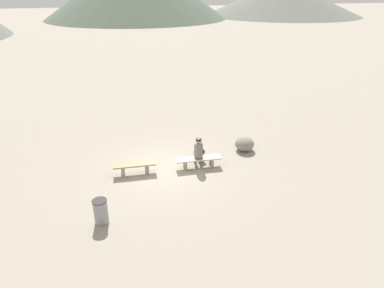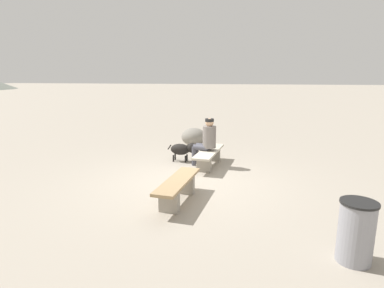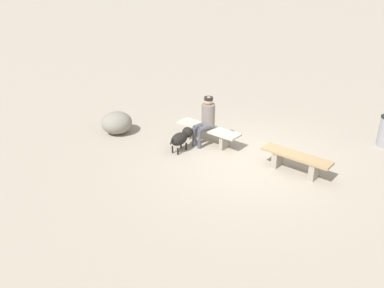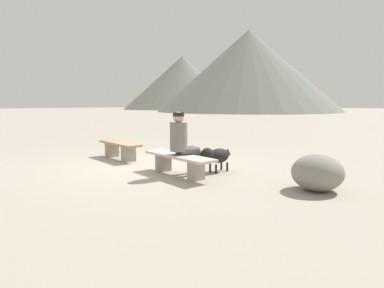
# 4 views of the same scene
# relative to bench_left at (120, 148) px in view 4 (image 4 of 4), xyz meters

# --- Properties ---
(ground) EXTENTS (210.00, 210.00, 0.06)m
(ground) POSITION_rel_bench_left_xyz_m (1.21, 0.16, -0.34)
(ground) COLOR #9E9384
(bench_left) EXTENTS (1.69, 0.47, 0.45)m
(bench_left) POSITION_rel_bench_left_xyz_m (0.00, 0.00, 0.00)
(bench_left) COLOR gray
(bench_left) RESTS_ON ground
(bench_right) EXTENTS (1.88, 0.52, 0.44)m
(bench_right) POSITION_rel_bench_left_xyz_m (2.57, -0.10, 0.01)
(bench_right) COLOR gray
(bench_right) RESTS_ON ground
(seated_person) EXTENTS (0.42, 0.65, 1.31)m
(seated_person) POSITION_rel_bench_left_xyz_m (2.59, -0.02, 0.44)
(seated_person) COLOR slate
(seated_person) RESTS_ON ground
(dog) EXTENTS (0.32, 0.87, 0.56)m
(dog) POSITION_rel_bench_left_xyz_m (2.85, 0.70, 0.06)
(dog) COLOR black
(dog) RESTS_ON ground
(boulder) EXTENTS (1.02, 1.04, 0.62)m
(boulder) POSITION_rel_bench_left_xyz_m (5.01, 0.94, 0.00)
(boulder) COLOR gray
(boulder) RESTS_ON ground
(distant_peak_1) EXTENTS (33.04, 33.04, 14.60)m
(distant_peak_1) POSITION_rel_bench_left_xyz_m (-29.96, 42.98, 6.99)
(distant_peak_1) COLOR slate
(distant_peak_1) RESTS_ON ground
(distant_peak_3) EXTENTS (30.16, 30.16, 13.51)m
(distant_peak_3) POSITION_rel_bench_left_xyz_m (-56.60, 49.87, 6.44)
(distant_peak_3) COLOR slate
(distant_peak_3) RESTS_ON ground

